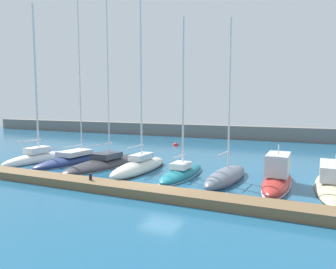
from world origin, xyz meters
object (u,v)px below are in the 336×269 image
(dock_bollard, at_px, (91,177))
(motorboat_red_seventh, at_px, (277,177))
(sailboat_ivory_fourth, at_px, (139,166))
(sailboat_charcoal_third, at_px, (107,163))
(sailboat_slate_sixth, at_px, (226,176))
(mooring_buoy_red, at_px, (176,146))
(sailboat_teal_fifth, at_px, (182,172))
(motorboat_sand_eighth, at_px, (335,183))
(sailboat_navy_second, at_px, (75,159))
(sailboat_white_nearest, at_px, (36,157))

(dock_bollard, bearing_deg, motorboat_red_seventh, 27.63)
(sailboat_ivory_fourth, xyz_separation_m, motorboat_red_seventh, (10.73, -0.01, 0.19))
(sailboat_charcoal_third, relative_size, sailboat_slate_sixth, 1.32)
(sailboat_slate_sixth, height_order, motorboat_red_seventh, sailboat_slate_sixth)
(sailboat_slate_sixth, bearing_deg, mooring_buoy_red, 39.34)
(sailboat_teal_fifth, xyz_separation_m, motorboat_sand_eighth, (10.45, 1.21, -0.04))
(sailboat_teal_fifth, relative_size, mooring_buoy_red, 15.59)
(motorboat_red_seventh, relative_size, motorboat_sand_eighth, 0.76)
(sailboat_teal_fifth, bearing_deg, mooring_buoy_red, 26.19)
(sailboat_teal_fifth, xyz_separation_m, dock_bollard, (-4.19, -5.59, 0.43))
(motorboat_red_seventh, bearing_deg, sailboat_teal_fifth, 92.84)
(sailboat_charcoal_third, xyz_separation_m, sailboat_ivory_fourth, (3.96, -0.98, 0.20))
(sailboat_navy_second, relative_size, sailboat_charcoal_third, 1.05)
(sailboat_white_nearest, distance_m, sailboat_teal_fifth, 14.91)
(sailboat_navy_second, distance_m, motorboat_sand_eighth, 21.87)
(sailboat_charcoal_third, relative_size, motorboat_sand_eighth, 1.62)
(sailboat_charcoal_third, height_order, sailboat_slate_sixth, sailboat_charcoal_third)
(sailboat_slate_sixth, distance_m, motorboat_red_seventh, 3.49)
(motorboat_red_seventh, bearing_deg, sailboat_navy_second, 87.85)
(sailboat_charcoal_third, height_order, dock_bollard, sailboat_charcoal_third)
(sailboat_ivory_fourth, distance_m, motorboat_red_seventh, 10.73)
(sailboat_navy_second, height_order, dock_bollard, sailboat_navy_second)
(dock_bollard, bearing_deg, mooring_buoy_red, 97.98)
(sailboat_white_nearest, height_order, sailboat_navy_second, sailboat_navy_second)
(sailboat_white_nearest, xyz_separation_m, motorboat_sand_eighth, (25.36, 1.41, -0.13))
(sailboat_teal_fifth, xyz_separation_m, mooring_buoy_red, (-7.18, 15.73, -0.34))
(sailboat_white_nearest, bearing_deg, motorboat_sand_eighth, -83.60)
(sailboat_ivory_fourth, height_order, motorboat_sand_eighth, sailboat_ivory_fourth)
(sailboat_teal_fifth, distance_m, motorboat_sand_eighth, 10.52)
(sailboat_navy_second, bearing_deg, motorboat_red_seventh, -87.61)
(sailboat_navy_second, distance_m, sailboat_teal_fifth, 11.49)
(sailboat_slate_sixth, relative_size, dock_bollard, 26.92)
(sailboat_ivory_fourth, bearing_deg, sailboat_navy_second, 83.86)
(sailboat_navy_second, relative_size, sailboat_slate_sixth, 1.38)
(sailboat_slate_sixth, distance_m, dock_bollard, 9.48)
(sailboat_slate_sixth, bearing_deg, sailboat_white_nearest, 96.03)
(sailboat_white_nearest, distance_m, sailboat_ivory_fourth, 11.09)
(sailboat_teal_fifth, height_order, dock_bollard, sailboat_teal_fifth)
(sailboat_navy_second, bearing_deg, dock_bollard, -127.79)
(sailboat_ivory_fourth, bearing_deg, sailboat_white_nearest, 93.71)
(sailboat_ivory_fourth, xyz_separation_m, sailboat_slate_sixth, (7.25, -0.19, -0.08))
(sailboat_charcoal_third, height_order, mooring_buoy_red, sailboat_charcoal_third)
(sailboat_white_nearest, relative_size, sailboat_navy_second, 0.93)
(sailboat_white_nearest, relative_size, sailboat_teal_fifth, 1.25)
(sailboat_teal_fifth, height_order, motorboat_red_seventh, sailboat_teal_fifth)
(sailboat_ivory_fourth, relative_size, sailboat_slate_sixth, 1.25)
(motorboat_red_seventh, bearing_deg, dock_bollard, 118.70)
(sailboat_navy_second, distance_m, sailboat_slate_sixth, 14.90)
(sailboat_navy_second, xyz_separation_m, sailboat_slate_sixth, (14.85, -1.21, 0.08))
(sailboat_teal_fifth, bearing_deg, motorboat_sand_eighth, -81.74)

